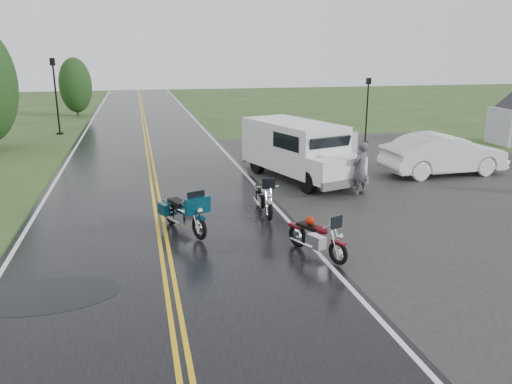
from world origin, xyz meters
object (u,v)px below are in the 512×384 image
motorcycle_teal (199,218)px  motorcycle_red (338,244)px  van_white (309,162)px  lamp_post_far_right (367,110)px  motorcycle_silver (269,202)px  sedan_white (444,155)px  lamp_post_far_left (56,96)px  person_at_van (360,169)px

motorcycle_teal → motorcycle_red: bearing=-61.6°
motorcycle_red → van_white: 6.47m
van_white → lamp_post_far_right: 11.58m
motorcycle_silver → sedan_white: size_ratio=0.42×
motorcycle_red → motorcycle_teal: bearing=118.0°
van_white → lamp_post_far_left: bearing=105.6°
motorcycle_silver → lamp_post_far_right: 15.14m
van_white → person_at_van: van_white is taller
lamp_post_far_left → lamp_post_far_right: bearing=-22.8°
motorcycle_silver → van_white: (2.21, 2.76, 0.54)m
lamp_post_far_left → lamp_post_far_right: lamp_post_far_left is taller
sedan_white → lamp_post_far_left: bearing=46.5°
sedan_white → van_white: bearing=101.1°
motorcycle_red → person_at_van: size_ratio=1.04×
lamp_post_far_left → lamp_post_far_right: 18.90m
van_white → sedan_white: (6.46, 1.50, -0.32)m
motorcycle_silver → lamp_post_far_left: 21.33m
motorcycle_red → lamp_post_far_left: 24.88m
motorcycle_teal → lamp_post_far_left: bearing=84.0°
sedan_white → lamp_post_far_right: bearing=-3.7°
van_white → motorcycle_silver: bearing=-145.8°
motorcycle_silver → lamp_post_far_right: lamp_post_far_right is taller
motorcycle_teal → van_white: size_ratio=0.38×
motorcycle_red → person_at_van: bearing=37.5°
motorcycle_red → motorcycle_teal: 3.87m
motorcycle_silver → lamp_post_far_left: size_ratio=0.46×
person_at_van → van_white: bearing=-51.6°
motorcycle_red → person_at_van: (3.15, 5.64, 0.37)m
sedan_white → person_at_van: bearing=112.3°
motorcycle_silver → person_at_van: bearing=31.3°
motorcycle_red → sedan_white: (7.90, 7.78, 0.26)m
person_at_van → lamp_post_far_right: bearing=-147.5°
motorcycle_teal → motorcycle_silver: size_ratio=1.06×
sedan_white → lamp_post_far_left: lamp_post_far_left is taller
sedan_white → lamp_post_far_right: (0.25, 7.92, 0.98)m
motorcycle_teal → lamp_post_far_right: lamp_post_far_right is taller
van_white → motorcycle_red: bearing=-120.0°
motorcycle_silver → person_at_van: (3.92, 2.11, 0.33)m
motorcycle_red → lamp_post_far_left: size_ratio=0.42×
person_at_van → sedan_white: (4.75, 2.14, -0.11)m
motorcycle_silver → person_at_van: 4.47m
sedan_white → motorcycle_silver: bearing=114.2°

